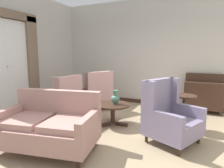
{
  "coord_description": "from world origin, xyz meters",
  "views": [
    {
      "loc": [
        1.53,
        -3.26,
        1.55
      ],
      "look_at": [
        -0.38,
        0.84,
        0.86
      ],
      "focal_mm": 31.21,
      "sensor_mm": 36.0,
      "label": 1
    }
  ],
  "objects": [
    {
      "name": "sideboard",
      "position": [
        1.59,
        2.4,
        0.47
      ],
      "size": [
        0.96,
        0.37,
        1.04
      ],
      "color": "#382319",
      "rests_on": "ground"
    },
    {
      "name": "baseboard_back",
      "position": [
        0.0,
        2.64,
        0.06
      ],
      "size": [
        5.74,
        0.03,
        0.12
      ],
      "primitive_type": "cube",
      "color": "#382319",
      "rests_on": "ground"
    },
    {
      "name": "side_table",
      "position": [
        1.23,
        0.91,
        0.43
      ],
      "size": [
        0.48,
        0.48,
        0.72
      ],
      "color": "#382319",
      "rests_on": "ground"
    },
    {
      "name": "porcelain_vase",
      "position": [
        -0.17,
        0.54,
        0.6
      ],
      "size": [
        0.19,
        0.19,
        0.31
      ],
      "color": "#4C7A66",
      "rests_on": "coffee_table"
    },
    {
      "name": "wall_back",
      "position": [
        0.0,
        2.69,
        1.61
      ],
      "size": [
        5.9,
        0.08,
        3.21
      ],
      "primitive_type": "cube",
      "color": "#BCB7AD",
      "rests_on": "ground"
    },
    {
      "name": "armchair_foreground_right",
      "position": [
        -1.16,
        1.44,
        0.46
      ],
      "size": [
        1.1,
        1.08,
        1.09
      ],
      "rotation": [
        0.0,
        0.0,
        4.15
      ],
      "color": "tan",
      "rests_on": "ground"
    },
    {
      "name": "ground",
      "position": [
        0.0,
        0.0,
        0.0
      ],
      "size": [
        8.04,
        8.04,
        0.0
      ],
      "primitive_type": "plane",
      "color": "#9E896B"
    },
    {
      "name": "settee",
      "position": [
        -0.67,
        -0.95,
        0.4
      ],
      "size": [
        1.68,
        1.16,
        0.94
      ],
      "rotation": [
        0.0,
        0.0,
        0.2
      ],
      "color": "tan",
      "rests_on": "ground"
    },
    {
      "name": "wall_left",
      "position": [
        -2.87,
        0.81,
        1.61
      ],
      "size": [
        0.08,
        3.77,
        3.21
      ],
      "primitive_type": "cube",
      "color": "#BCB7AD",
      "rests_on": "ground"
    },
    {
      "name": "window_with_curtains",
      "position": [
        -2.77,
        -0.05,
        1.42
      ],
      "size": [
        0.12,
        1.86,
        2.54
      ],
      "color": "silver"
    },
    {
      "name": "armchair_near_window",
      "position": [
        -1.57,
        0.45,
        0.44
      ],
      "size": [
        1.0,
        0.85,
        1.05
      ],
      "rotation": [
        0.0,
        0.0,
        4.58
      ],
      "color": "tan",
      "rests_on": "ground"
    },
    {
      "name": "coffee_table",
      "position": [
        -0.22,
        0.53,
        0.37
      ],
      "size": [
        0.76,
        0.76,
        0.47
      ],
      "color": "#382319",
      "rests_on": "ground"
    },
    {
      "name": "armchair_back_corner",
      "position": [
        1.04,
        0.19,
        0.46
      ],
      "size": [
        1.05,
        1.07,
        1.11
      ],
      "rotation": [
        0.0,
        0.0,
        7.44
      ],
      "color": "slate",
      "rests_on": "ground"
    }
  ]
}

